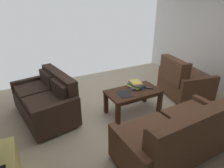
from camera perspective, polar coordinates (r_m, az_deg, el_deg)
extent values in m
cube|color=#B7A88E|center=(3.56, 6.80, -11.18)|extent=(5.07, 5.20, 0.01)
cylinder|color=black|center=(3.64, 21.55, -11.46)|extent=(0.05, 0.05, 0.06)
cylinder|color=black|center=(2.89, 2.85, -20.14)|extent=(0.05, 0.05, 0.06)
cylinder|color=black|center=(3.38, 30.13, -16.39)|extent=(0.05, 0.05, 0.06)
cube|color=brown|center=(2.92, 18.26, -15.57)|extent=(1.53, 0.81, 0.36)
cube|color=brown|center=(3.05, 23.48, -9.26)|extent=(0.72, 0.69, 0.10)
cube|color=brown|center=(2.57, 12.62, -14.53)|extent=(0.72, 0.69, 0.10)
cube|color=brown|center=(2.55, 24.72, -12.54)|extent=(1.51, 0.22, 0.50)
cube|color=brown|center=(2.87, 27.59, -8.77)|extent=(0.68, 0.14, 0.36)
cube|color=brown|center=(2.35, 16.80, -14.55)|extent=(0.68, 0.14, 0.36)
cube|color=brown|center=(3.44, 27.77, -9.32)|extent=(0.12, 0.77, 0.52)
cube|color=brown|center=(2.45, 4.53, -21.08)|extent=(0.12, 0.77, 0.52)
cylinder|color=black|center=(4.24, -25.75, -6.90)|extent=(0.06, 0.06, 0.06)
cylinder|color=black|center=(3.37, -21.46, -14.63)|extent=(0.06, 0.06, 0.06)
cylinder|color=black|center=(4.37, -17.48, -4.55)|extent=(0.06, 0.06, 0.06)
cylinder|color=black|center=(3.53, -11.20, -11.23)|extent=(0.06, 0.06, 0.06)
cube|color=#33231C|center=(3.74, -19.63, -6.15)|extent=(0.96, 1.32, 0.37)
cube|color=#33231C|center=(3.89, -21.85, -1.35)|extent=(0.77, 0.67, 0.10)
cube|color=#33231C|center=(3.37, -18.82, -4.91)|extent=(0.77, 0.67, 0.10)
cube|color=#33231C|center=(3.67, -15.64, 0.17)|extent=(0.38, 1.22, 0.45)
cube|color=#33231C|center=(3.90, -18.84, 1.20)|extent=(0.21, 0.56, 0.32)
cube|color=#33231C|center=(3.38, -15.35, -1.95)|extent=(0.21, 0.56, 0.32)
cube|color=#33231C|center=(4.28, -22.64, -1.66)|extent=(0.78, 0.23, 0.53)
cube|color=#33231C|center=(3.17, -15.86, -9.99)|extent=(0.78, 0.23, 0.53)
cube|color=#3D2316|center=(3.59, 6.46, -2.33)|extent=(1.02, 0.56, 0.04)
cube|color=#3D2316|center=(3.61, 6.43, -2.97)|extent=(0.94, 0.50, 0.05)
cube|color=#3D2316|center=(4.11, 9.88, -2.62)|extent=(0.07, 0.07, 0.43)
cube|color=#3D2316|center=(3.67, -1.83, -5.73)|extent=(0.07, 0.07, 0.43)
cube|color=#3D2316|center=(3.80, 14.13, -5.39)|extent=(0.07, 0.07, 0.43)
cube|color=#3D2316|center=(3.32, 1.79, -9.29)|extent=(0.07, 0.07, 0.43)
cylinder|color=brown|center=(3.58, 28.56, -8.86)|extent=(0.04, 0.04, 0.54)
cylinder|color=black|center=(4.73, 26.51, -3.81)|extent=(0.06, 0.06, 0.06)
cylinder|color=black|center=(5.15, 22.12, -0.78)|extent=(0.06, 0.06, 0.06)
cylinder|color=black|center=(4.29, 19.03, -5.32)|extent=(0.06, 0.06, 0.06)
cylinder|color=black|center=(4.74, 14.95, -1.86)|extent=(0.06, 0.06, 0.06)
cube|color=brown|center=(4.62, 21.13, -0.35)|extent=(1.01, 0.94, 0.39)
cube|color=brown|center=(4.54, 21.79, 2.51)|extent=(0.89, 0.87, 0.10)
cube|color=brown|center=(4.27, 17.89, 3.95)|extent=(0.34, 0.80, 0.51)
cube|color=brown|center=(4.33, 19.11, 4.06)|extent=(0.26, 0.71, 0.37)
cube|color=brown|center=(4.29, 24.63, -1.84)|extent=(0.87, 0.28, 0.55)
cube|color=brown|center=(4.92, 18.32, 2.44)|extent=(0.87, 0.28, 0.55)
cube|color=#385693|center=(3.71, 7.25, -0.90)|extent=(0.31, 0.29, 0.03)
cube|color=#E0CC4C|center=(3.71, 7.23, -0.52)|extent=(0.31, 0.31, 0.02)
cube|color=#337F51|center=(3.70, 7.27, -0.18)|extent=(0.26, 0.33, 0.03)
cube|color=#996699|center=(3.68, 7.13, 0.19)|extent=(0.18, 0.28, 0.03)
cube|color=#E0CC4C|center=(3.68, 7.17, 0.57)|extent=(0.24, 0.28, 0.02)
cube|color=black|center=(3.71, 11.02, -1.19)|extent=(0.14, 0.15, 0.02)
cube|color=#59595B|center=(3.71, 11.03, -1.04)|extent=(0.10, 0.10, 0.00)
cube|color=black|center=(3.44, 3.92, -3.05)|extent=(0.26, 0.31, 0.01)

